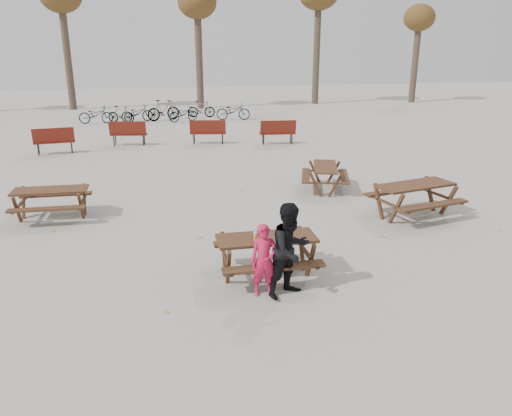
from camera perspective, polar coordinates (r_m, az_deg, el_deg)
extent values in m
plane|color=gray|center=(9.36, 1.20, -7.74)|extent=(80.00, 80.00, 0.00)
cube|color=#331E12|center=(9.05, 1.23, -3.48)|extent=(1.80, 0.70, 0.05)
cube|color=#331E12|center=(8.64, 2.07, -6.79)|extent=(1.80, 0.25, 0.05)
cube|color=#331E12|center=(9.71, 0.46, -3.82)|extent=(1.80, 0.25, 0.05)
cylinder|color=#331E12|center=(8.82, -3.17, -6.87)|extent=(0.08, 0.08, 0.73)
cylinder|color=#331E12|center=(9.36, -3.69, -5.32)|extent=(0.08, 0.08, 0.73)
cylinder|color=#331E12|center=(9.12, 6.25, -6.06)|extent=(0.08, 0.08, 0.73)
cylinder|color=#331E12|center=(9.64, 5.20, -4.61)|extent=(0.08, 0.08, 0.73)
cube|color=silver|center=(9.04, 2.89, -3.24)|extent=(0.18, 0.11, 0.03)
ellipsoid|color=tan|center=(9.03, 2.89, -2.99)|extent=(0.14, 0.06, 0.05)
cylinder|color=silver|center=(8.88, -0.07, -3.23)|extent=(0.06, 0.06, 0.15)
cylinder|color=orange|center=(8.88, -0.07, -3.34)|extent=(0.07, 0.07, 0.05)
cylinder|color=white|center=(8.85, -0.07, -2.72)|extent=(0.03, 0.03, 0.02)
imported|color=#CA1946|center=(8.44, 0.93, -6.02)|extent=(0.49, 0.35, 1.28)
imported|color=black|center=(8.39, 3.96, -4.82)|extent=(1.00, 0.93, 1.65)
imported|color=black|center=(27.91, -17.85, 10.11)|extent=(1.77, 0.69, 0.91)
imported|color=black|center=(27.79, -15.19, 10.29)|extent=(1.52, 0.95, 0.88)
imported|color=black|center=(28.00, -13.44, 10.49)|extent=(1.80, 1.09, 0.90)
imported|color=black|center=(28.10, -10.54, 10.94)|extent=(1.92, 1.21, 1.12)
imported|color=black|center=(27.53, -8.33, 10.63)|extent=(1.72, 1.15, 0.85)
imported|color=black|center=(28.98, -6.28, 11.17)|extent=(1.60, 0.70, 0.93)
imported|color=black|center=(27.90, -2.63, 11.02)|extent=(1.93, 0.99, 0.96)
cylinder|color=#382B21|center=(34.10, -20.72, 15.77)|extent=(0.44, 0.44, 6.30)
cylinder|color=#382B21|center=(32.83, -6.51, 16.43)|extent=(0.44, 0.44, 5.95)
ellipsoid|color=brown|center=(32.89, -6.74, 22.35)|extent=(2.38, 2.38, 2.02)
cylinder|color=#382B21|center=(35.39, 6.94, 17.13)|extent=(0.44, 0.44, 6.65)
cylinder|color=#382B21|center=(37.70, 17.70, 15.44)|extent=(0.44, 0.44, 5.25)
ellipsoid|color=brown|center=(37.70, 18.17, 19.98)|extent=(2.10, 2.10, 1.79)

